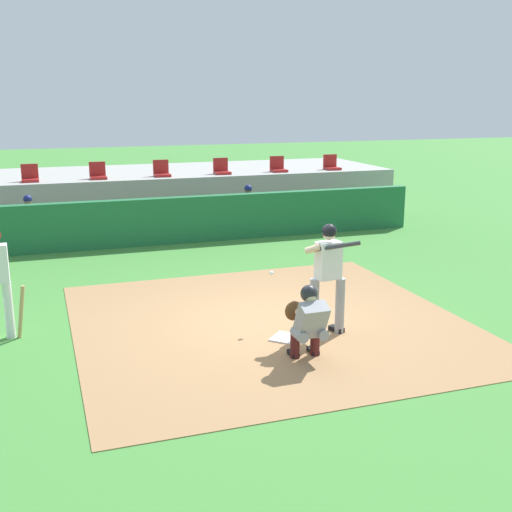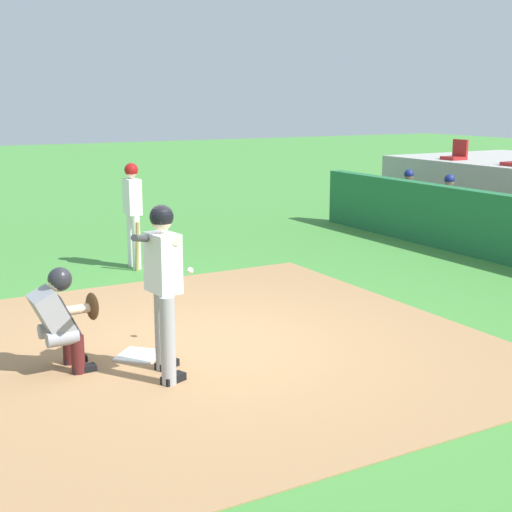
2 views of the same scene
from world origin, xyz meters
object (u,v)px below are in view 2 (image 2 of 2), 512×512
object	(u,v)px
on_deck_batter	(133,209)
stadium_seat_0	(456,154)
catcher_crouched	(63,315)
dugout_player_1	(444,204)
batter_at_plate	(163,280)
home_plate	(139,355)
dugout_player_0	(404,198)

from	to	relation	value
on_deck_batter	stadium_seat_0	xyz separation A→B (m)	(-1.35, 8.68, 0.51)
catcher_crouched	dugout_player_1	xyz separation A→B (m)	(-3.79, 8.96, 0.06)
batter_at_plate	dugout_player_1	xyz separation A→B (m)	(-4.49, 8.11, -0.36)
on_deck_batter	dugout_player_1	distance (m)	6.67
batter_at_plate	stadium_seat_0	xyz separation A→B (m)	(-6.26, 10.14, 0.50)
home_plate	stadium_seat_0	distance (m)	11.70
home_plate	on_deck_batter	xyz separation A→B (m)	(-4.22, 1.50, 1.00)
catcher_crouched	dugout_player_0	world-z (taller)	dugout_player_0
dugout_player_0	dugout_player_1	distance (m)	1.26
dugout_player_0	stadium_seat_0	world-z (taller)	stadium_seat_0
on_deck_batter	dugout_player_1	size ratio (longest dim) A/B	1.37
home_plate	dugout_player_0	distance (m)	9.61
batter_at_plate	dugout_player_1	size ratio (longest dim) A/B	1.39
home_plate	stadium_seat_0	xyz separation A→B (m)	(-5.57, 10.18, 1.51)
home_plate	batter_at_plate	world-z (taller)	batter_at_plate
batter_at_plate	dugout_player_1	world-z (taller)	batter_at_plate
home_plate	dugout_player_1	distance (m)	9.01
batter_at_plate	dugout_player_0	xyz separation A→B (m)	(-5.75, 8.11, -0.36)
on_deck_batter	dugout_player_0	size ratio (longest dim) A/B	1.37
batter_at_plate	dugout_player_0	world-z (taller)	batter_at_plate
home_plate	catcher_crouched	xyz separation A→B (m)	(-0.01, -0.82, 0.59)
on_deck_batter	batter_at_plate	bearing A→B (deg)	-16.57
batter_at_plate	home_plate	bearing A→B (deg)	-177.16
home_plate	batter_at_plate	xyz separation A→B (m)	(0.69, 0.03, 1.01)
dugout_player_0	stadium_seat_0	size ratio (longest dim) A/B	2.71
dugout_player_1	stadium_seat_0	distance (m)	2.83
dugout_player_0	on_deck_batter	bearing A→B (deg)	-82.83
home_plate	dugout_player_0	bearing A→B (deg)	121.84
catcher_crouched	dugout_player_0	bearing A→B (deg)	119.39
on_deck_batter	dugout_player_1	world-z (taller)	on_deck_batter
batter_at_plate	stadium_seat_0	bearing A→B (deg)	121.68
home_plate	catcher_crouched	size ratio (longest dim) A/B	0.24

